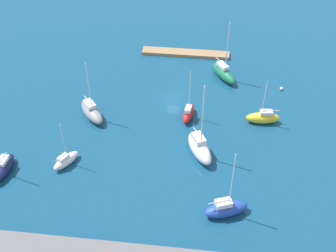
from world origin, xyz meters
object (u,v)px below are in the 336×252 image
object	(u,v)px
sailboat_blue_inner_mooring	(226,208)
sailboat_red_near_pier	(189,113)
sailboat_white_lone_south	(66,160)
mooring_buoy_white	(281,89)
pier_dock	(186,53)
sailboat_navy_lone_north	(3,168)
sailboat_white_along_channel	(200,148)
sailboat_green_by_breakwater	(224,73)
sailboat_gray_west_end	(92,112)
sailboat_yellow_far_south	(263,118)

from	to	relation	value
sailboat_blue_inner_mooring	sailboat_red_near_pier	distance (m)	22.30
sailboat_blue_inner_mooring	sailboat_white_lone_south	bearing A→B (deg)	143.61
mooring_buoy_white	pier_dock	bearing A→B (deg)	-28.24
mooring_buoy_white	sailboat_red_near_pier	bearing A→B (deg)	30.93
sailboat_navy_lone_north	sailboat_white_along_channel	bearing A→B (deg)	107.54
sailboat_green_by_breakwater	sailboat_gray_west_end	xyz separation A→B (m)	(23.59, 15.07, 0.00)
sailboat_white_along_channel	sailboat_navy_lone_north	bearing A→B (deg)	-103.01
sailboat_white_lone_south	sailboat_red_near_pier	world-z (taller)	sailboat_red_near_pier
pier_dock	sailboat_red_near_pier	distance (m)	21.32
sailboat_green_by_breakwater	sailboat_navy_lone_north	bearing A→B (deg)	-83.24
sailboat_gray_west_end	sailboat_navy_lone_north	xyz separation A→B (m)	(10.78, 15.03, -0.22)
sailboat_blue_inner_mooring	sailboat_yellow_far_south	distance (m)	22.27
sailboat_red_near_pier	mooring_buoy_white	bearing A→B (deg)	-49.58
sailboat_blue_inner_mooring	sailboat_navy_lone_north	world-z (taller)	sailboat_blue_inner_mooring
sailboat_white_lone_south	sailboat_yellow_far_south	size ratio (longest dim) A/B	0.94
sailboat_yellow_far_south	sailboat_white_along_channel	world-z (taller)	sailboat_white_along_channel
sailboat_green_by_breakwater	sailboat_navy_lone_north	world-z (taller)	sailboat_green_by_breakwater
sailboat_gray_west_end	sailboat_red_near_pier	world-z (taller)	sailboat_gray_west_end
sailboat_navy_lone_north	sailboat_white_along_channel	world-z (taller)	sailboat_white_along_channel
mooring_buoy_white	sailboat_gray_west_end	bearing A→B (deg)	19.36
sailboat_white_lone_south	sailboat_blue_inner_mooring	distance (m)	27.03
sailboat_navy_lone_north	sailboat_white_along_channel	size ratio (longest dim) A/B	0.79
sailboat_navy_lone_north	sailboat_green_by_breakwater	bearing A→B (deg)	134.99
sailboat_white_lone_south	sailboat_gray_west_end	world-z (taller)	sailboat_gray_west_end
sailboat_yellow_far_south	sailboat_gray_west_end	xyz separation A→B (m)	(30.94, 2.10, 0.17)
sailboat_blue_inner_mooring	mooring_buoy_white	distance (m)	33.28
sailboat_red_near_pier	sailboat_white_along_channel	distance (m)	9.64
sailboat_red_near_pier	sailboat_blue_inner_mooring	bearing A→B (deg)	-151.70
sailboat_white_lone_south	sailboat_navy_lone_north	bearing A→B (deg)	138.91
sailboat_white_lone_south	sailboat_navy_lone_north	xyz separation A→B (m)	(9.43, 2.86, 0.15)
sailboat_red_near_pier	sailboat_green_by_breakwater	bearing A→B (deg)	-15.03
sailboat_yellow_far_south	sailboat_red_near_pier	xyz separation A→B (m)	(13.40, 0.28, -0.00)
sailboat_white_lone_south	mooring_buoy_white	bearing A→B (deg)	-24.01
sailboat_gray_west_end	sailboat_navy_lone_north	bearing A→B (deg)	-74.64
pier_dock	mooring_buoy_white	bearing A→B (deg)	151.76
sailboat_green_by_breakwater	mooring_buoy_white	distance (m)	11.86
sailboat_red_near_pier	sailboat_white_along_channel	size ratio (longest dim) A/B	0.70
sailboat_blue_inner_mooring	sailboat_yellow_far_south	world-z (taller)	sailboat_blue_inner_mooring
pier_dock	sailboat_white_along_channel	xyz separation A→B (m)	(-4.89, 30.46, 1.25)
sailboat_white_lone_south	sailboat_navy_lone_north	size ratio (longest dim) A/B	0.74
sailboat_navy_lone_north	pier_dock	bearing A→B (deg)	149.41
sailboat_white_along_channel	mooring_buoy_white	distance (m)	24.85
sailboat_green_by_breakwater	mooring_buoy_white	bearing A→B (deg)	42.14
sailboat_red_near_pier	sailboat_yellow_far_south	bearing A→B (deg)	-79.31
sailboat_green_by_breakwater	sailboat_red_near_pier	world-z (taller)	sailboat_green_by_breakwater
sailboat_blue_inner_mooring	sailboat_gray_west_end	world-z (taller)	sailboat_blue_inner_mooring
sailboat_green_by_breakwater	sailboat_gray_west_end	size ratio (longest dim) A/B	1.06
pier_dock	sailboat_navy_lone_north	size ratio (longest dim) A/B	1.65
sailboat_green_by_breakwater	mooring_buoy_white	world-z (taller)	sailboat_green_by_breakwater
pier_dock	sailboat_white_lone_south	xyz separation A→B (m)	(16.57, 35.17, 0.59)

